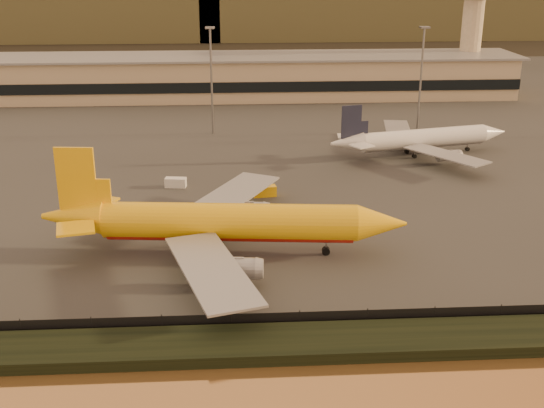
% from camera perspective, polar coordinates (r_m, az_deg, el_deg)
% --- Properties ---
extents(ground, '(900.00, 900.00, 0.00)m').
position_cam_1_polar(ground, '(92.69, 0.28, -6.43)').
color(ground, black).
rests_on(ground, ground).
extents(embankment, '(320.00, 7.00, 1.40)m').
position_cam_1_polar(embankment, '(77.54, 1.11, -11.60)').
color(embankment, black).
rests_on(embankment, ground).
extents(tarmac, '(320.00, 220.00, 0.20)m').
position_cam_1_polar(tarmac, '(182.51, -1.69, 7.09)').
color(tarmac, '#2D2D2D').
rests_on(tarmac, ground).
extents(perimeter_fence, '(300.00, 0.05, 2.20)m').
position_cam_1_polar(perimeter_fence, '(80.65, 0.89, -9.74)').
color(perimeter_fence, black).
rests_on(perimeter_fence, tarmac).
extents(terminal_building, '(202.00, 25.00, 12.60)m').
position_cam_1_polar(terminal_building, '(211.37, -5.99, 10.50)').
color(terminal_building, tan).
rests_on(terminal_building, tarmac).
extents(control_tower, '(11.20, 11.20, 35.50)m').
position_cam_1_polar(control_tower, '(227.46, 16.44, 14.42)').
color(control_tower, tan).
rests_on(control_tower, tarmac).
extents(apron_light_masts, '(152.20, 12.20, 25.40)m').
position_cam_1_polar(apron_light_masts, '(161.06, 3.94, 10.94)').
color(apron_light_masts, slate).
rests_on(apron_light_masts, tarmac).
extents(dhl_cargo_jet, '(53.13, 51.79, 15.86)m').
position_cam_1_polar(dhl_cargo_jet, '(98.81, -4.09, -1.60)').
color(dhl_cargo_jet, '#F4B30C').
rests_on(dhl_cargo_jet, tarmac).
extents(white_narrowbody_jet, '(41.40, 39.73, 11.98)m').
position_cam_1_polar(white_narrowbody_jet, '(151.66, 12.35, 5.32)').
color(white_narrowbody_jet, silver).
rests_on(white_narrowbody_jet, tarmac).
extents(gse_vehicle_yellow, '(4.39, 2.44, 1.88)m').
position_cam_1_polar(gse_vehicle_yellow, '(123.38, -0.63, 1.09)').
color(gse_vehicle_yellow, '#F4B30C').
rests_on(gse_vehicle_yellow, tarmac).
extents(gse_vehicle_white, '(4.12, 2.27, 1.77)m').
position_cam_1_polar(gse_vehicle_white, '(129.49, -8.06, 1.80)').
color(gse_vehicle_white, silver).
rests_on(gse_vehicle_white, tarmac).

